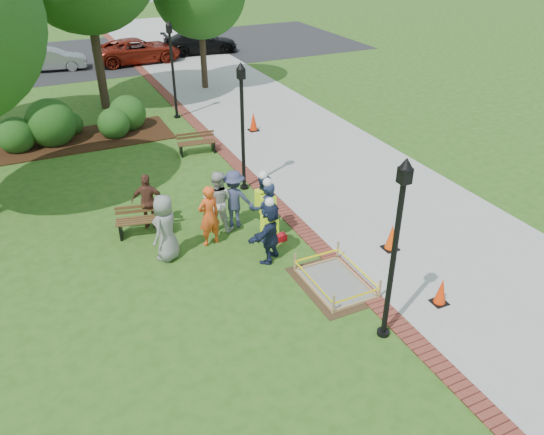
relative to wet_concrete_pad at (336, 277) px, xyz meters
name	(u,v)px	position (x,y,z in m)	size (l,w,h in m)	color
ground	(274,276)	(-1.24, 0.97, -0.23)	(100.00, 100.00, 0.00)	#285116
sidewalk	(279,126)	(3.76, 10.97, -0.22)	(6.00, 60.00, 0.02)	#9E9E99
brick_edging	(209,137)	(0.51, 10.97, -0.22)	(0.50, 60.00, 0.03)	maroon
mulch_bed	(85,139)	(-4.24, 12.97, -0.21)	(7.00, 3.00, 0.05)	#381E0F
parking_lot	(98,56)	(-1.24, 27.97, -0.23)	(36.00, 12.00, 0.01)	black
wet_concrete_pad	(336,277)	(0.00, 0.00, 0.00)	(1.72, 2.31, 0.55)	#47331E
bench_near	(145,226)	(-3.75, 4.46, 0.04)	(1.64, 0.85, 0.85)	brown
bench_far	(197,147)	(-0.47, 9.56, 0.02)	(1.52, 0.65, 0.80)	#532E1C
cone_front	(441,292)	(1.86, -1.72, 0.11)	(0.36, 0.36, 0.72)	black
cone_back	(391,237)	(2.22, 0.73, 0.15)	(0.41, 0.41, 0.81)	black
cone_far	(253,122)	(2.50, 10.88, 0.16)	(0.42, 0.42, 0.83)	black
toolbox	(279,238)	(-0.38, 2.44, -0.13)	(0.40, 0.22, 0.20)	#B20D14
lamp_near	(396,240)	(0.01, -2.03, 2.25)	(0.28, 0.28, 4.26)	black
lamp_mid	(242,118)	(0.01, 5.97, 2.25)	(0.28, 0.28, 4.26)	black
lamp_far	(172,63)	(0.01, 13.97, 2.25)	(0.28, 0.28, 4.26)	black
shrub_a	(20,150)	(-6.75, 12.86, -0.23)	(1.45, 1.45, 1.45)	#1A4814
shrub_b	(55,143)	(-5.40, 13.10, -0.23)	(1.97, 1.97, 1.97)	#1A4814
shrub_c	(116,136)	(-3.01, 12.76, -0.23)	(1.31, 1.31, 1.31)	#1A4814
shrub_d	(130,128)	(-2.27, 13.51, -0.23)	(1.56, 1.56, 1.56)	#1A4814
shrub_e	(73,133)	(-4.59, 13.90, -0.23)	(0.98, 0.98, 0.98)	#1A4814
casual_person_a	(166,228)	(-3.47, 2.98, 0.70)	(0.70, 0.70, 1.88)	gray
casual_person_b	(209,216)	(-2.20, 3.16, 0.67)	(0.64, 0.48, 1.80)	#F5511C
casual_person_c	(218,201)	(-1.70, 3.81, 0.69)	(0.70, 0.66, 1.85)	beige
casual_person_d	(149,202)	(-3.48, 4.78, 0.62)	(0.64, 0.55, 1.70)	brown
casual_person_e	(234,199)	(-1.20, 3.79, 0.66)	(0.68, 0.60, 1.78)	#373C61
hivis_worker_a	(270,230)	(-1.02, 1.73, 0.69)	(0.65, 0.62, 1.87)	#1B2F48
hivis_worker_b	(268,211)	(-0.67, 2.61, 0.74)	(0.69, 0.59, 1.97)	#161F39
hivis_worker_c	(263,205)	(-0.66, 2.92, 0.77)	(0.66, 0.49, 2.04)	#1A2344
parked_car_b	(54,70)	(-4.24, 25.36, -0.23)	(4.29, 1.86, 1.40)	gray
parked_car_c	(139,62)	(0.83, 25.10, -0.23)	(4.92, 2.14, 1.61)	maroon
parked_car_d	(201,53)	(5.16, 25.86, -0.23)	(4.77, 2.07, 1.56)	black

